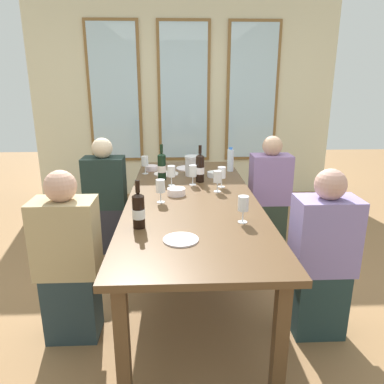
# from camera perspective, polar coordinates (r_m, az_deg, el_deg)

# --- Properties ---
(ground_plane) EXTENTS (12.00, 12.00, 0.00)m
(ground_plane) POSITION_cam_1_polar(r_m,az_deg,el_deg) (3.15, -0.03, -13.68)
(ground_plane) COLOR olive
(back_wall_with_windows) EXTENTS (4.18, 0.10, 2.90)m
(back_wall_with_windows) POSITION_cam_1_polar(r_m,az_deg,el_deg) (5.26, -1.27, 15.20)
(back_wall_with_windows) COLOR beige
(back_wall_with_windows) RESTS_ON ground
(dining_table) EXTENTS (0.98, 2.56, 0.74)m
(dining_table) POSITION_cam_1_polar(r_m,az_deg,el_deg) (2.87, -0.03, -1.97)
(dining_table) COLOR brown
(dining_table) RESTS_ON ground
(white_plate_0) EXTENTS (0.26, 0.26, 0.01)m
(white_plate_0) POSITION_cam_1_polar(r_m,az_deg,el_deg) (3.77, -0.48, 3.73)
(white_plate_0) COLOR white
(white_plate_0) RESTS_ON dining_table
(white_plate_1) EXTENTS (0.20, 0.20, 0.01)m
(white_plate_1) POSITION_cam_1_polar(r_m,az_deg,el_deg) (2.08, -1.76, -7.42)
(white_plate_1) COLOR white
(white_plate_1) RESTS_ON dining_table
(white_plate_2) EXTENTS (0.24, 0.24, 0.01)m
(white_plate_2) POSITION_cam_1_polar(r_m,az_deg,el_deg) (3.55, -4.05, 2.85)
(white_plate_2) COLOR white
(white_plate_2) RESTS_ON dining_table
(metal_pitcher) EXTENTS (0.16, 0.16, 0.19)m
(metal_pitcher) POSITION_cam_1_polar(r_m,az_deg,el_deg) (3.47, 0.13, 4.12)
(metal_pitcher) COLOR silver
(metal_pitcher) RESTS_ON dining_table
(wine_bottle_0) EXTENTS (0.08, 0.08, 0.33)m
(wine_bottle_0) POSITION_cam_1_polar(r_m,az_deg,el_deg) (3.24, 1.25, 3.79)
(wine_bottle_0) COLOR black
(wine_bottle_0) RESTS_ON dining_table
(wine_bottle_1) EXTENTS (0.08, 0.08, 0.30)m
(wine_bottle_1) POSITION_cam_1_polar(r_m,az_deg,el_deg) (2.24, -8.32, -2.80)
(wine_bottle_1) COLOR black
(wine_bottle_1) RESTS_ON dining_table
(wine_bottle_2) EXTENTS (0.08, 0.08, 0.32)m
(wine_bottle_2) POSITION_cam_1_polar(r_m,az_deg,el_deg) (3.33, -4.72, 4.02)
(wine_bottle_2) COLOR black
(wine_bottle_2) RESTS_ON dining_table
(tasting_bowl_0) EXTENTS (0.14, 0.14, 0.05)m
(tasting_bowl_0) POSITION_cam_1_polar(r_m,az_deg,el_deg) (2.89, -2.46, 0.05)
(tasting_bowl_0) COLOR white
(tasting_bowl_0) RESTS_ON dining_table
(tasting_bowl_1) EXTENTS (0.13, 0.13, 0.05)m
(tasting_bowl_1) POSITION_cam_1_polar(r_m,az_deg,el_deg) (3.72, -6.37, 3.74)
(tasting_bowl_1) COLOR white
(tasting_bowl_1) RESTS_ON dining_table
(tasting_bowl_2) EXTENTS (0.13, 0.13, 0.05)m
(tasting_bowl_2) POSITION_cam_1_polar(r_m,az_deg,el_deg) (3.45, 3.46, 2.78)
(tasting_bowl_2) COLOR white
(tasting_bowl_2) RESTS_ON dining_table
(water_bottle) EXTENTS (0.06, 0.06, 0.24)m
(water_bottle) POSITION_cam_1_polar(r_m,az_deg,el_deg) (3.66, 6.01, 4.99)
(water_bottle) COLOR white
(water_bottle) RESTS_ON dining_table
(wine_glass_0) EXTENTS (0.07, 0.07, 0.17)m
(wine_glass_0) POSITION_cam_1_polar(r_m,az_deg,el_deg) (3.15, 0.11, 3.19)
(wine_glass_0) COLOR white
(wine_glass_0) RESTS_ON dining_table
(wine_glass_1) EXTENTS (0.07, 0.07, 0.17)m
(wine_glass_1) POSITION_cam_1_polar(r_m,az_deg,el_deg) (3.57, -7.35, 4.67)
(wine_glass_1) COLOR white
(wine_glass_1) RESTS_ON dining_table
(wine_glass_2) EXTENTS (0.07, 0.07, 0.17)m
(wine_glass_2) POSITION_cam_1_polar(r_m,az_deg,el_deg) (3.09, 4.65, 2.87)
(wine_glass_2) COLOR white
(wine_glass_2) RESTS_ON dining_table
(wine_glass_3) EXTENTS (0.07, 0.07, 0.17)m
(wine_glass_3) POSITION_cam_1_polar(r_m,az_deg,el_deg) (3.13, -3.24, 3.07)
(wine_glass_3) COLOR white
(wine_glass_3) RESTS_ON dining_table
(wine_glass_4) EXTENTS (0.07, 0.07, 0.17)m
(wine_glass_4) POSITION_cam_1_polar(r_m,az_deg,el_deg) (2.95, 3.99, 2.32)
(wine_glass_4) COLOR white
(wine_glass_4) RESTS_ON dining_table
(wine_glass_5) EXTENTS (0.07, 0.07, 0.17)m
(wine_glass_5) POSITION_cam_1_polar(r_m,az_deg,el_deg) (2.32, 7.99, -1.89)
(wine_glass_5) COLOR white
(wine_glass_5) RESTS_ON dining_table
(wine_glass_6) EXTENTS (0.07, 0.07, 0.17)m
(wine_glass_6) POSITION_cam_1_polar(r_m,az_deg,el_deg) (2.69, -4.94, 0.85)
(wine_glass_6) COLOR white
(wine_glass_6) RESTS_ON dining_table
(seated_person_0) EXTENTS (0.38, 0.24, 1.11)m
(seated_person_0) POSITION_cam_1_polar(r_m,az_deg,el_deg) (3.58, -13.28, -1.07)
(seated_person_0) COLOR #2B2A32
(seated_person_0) RESTS_ON ground
(seated_person_1) EXTENTS (0.38, 0.24, 1.11)m
(seated_person_1) POSITION_cam_1_polar(r_m,az_deg,el_deg) (3.68, 11.94, -0.50)
(seated_person_1) COLOR #2D392C
(seated_person_1) RESTS_ON ground
(seated_person_2) EXTENTS (0.38, 0.24, 1.11)m
(seated_person_2) POSITION_cam_1_polar(r_m,az_deg,el_deg) (2.44, -18.67, -10.28)
(seated_person_2) COLOR #253539
(seated_person_2) RESTS_ON ground
(seated_person_3) EXTENTS (0.38, 0.24, 1.11)m
(seated_person_3) POSITION_cam_1_polar(r_m,az_deg,el_deg) (2.48, 19.59, -9.83)
(seated_person_3) COLOR #213636
(seated_person_3) RESTS_ON ground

